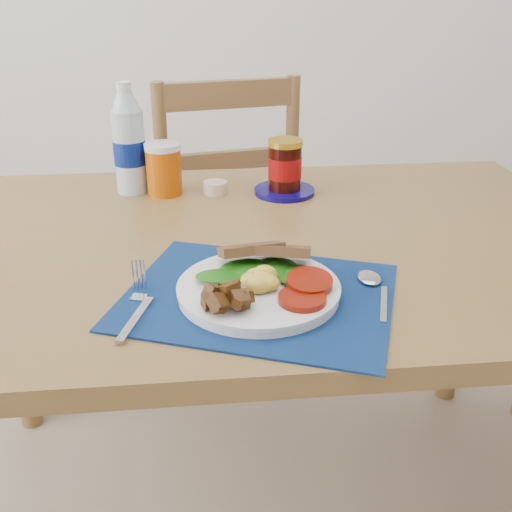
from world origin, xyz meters
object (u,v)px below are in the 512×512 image
(breakfast_plate, at_px, (256,286))
(juice_glass, at_px, (164,170))
(water_bottle, at_px, (129,145))
(jam_on_saucer, at_px, (285,170))
(chair_far, at_px, (221,197))

(breakfast_plate, xyz_separation_m, juice_glass, (-0.16, 0.52, 0.03))
(water_bottle, xyz_separation_m, juice_glass, (0.08, -0.03, -0.06))
(water_bottle, height_order, juice_glass, water_bottle)
(water_bottle, relative_size, juice_glass, 2.26)
(breakfast_plate, height_order, water_bottle, water_bottle)
(juice_glass, bearing_deg, water_bottle, 161.78)
(breakfast_plate, distance_m, jam_on_saucer, 0.51)
(jam_on_saucer, bearing_deg, breakfast_plate, -103.49)
(chair_far, relative_size, breakfast_plate, 4.55)
(breakfast_plate, distance_m, juice_glass, 0.54)
(chair_far, distance_m, juice_glass, 0.48)
(breakfast_plate, distance_m, water_bottle, 0.60)
(chair_far, height_order, water_bottle, chair_far)
(jam_on_saucer, bearing_deg, juice_glass, 174.73)
(chair_far, relative_size, water_bottle, 4.60)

